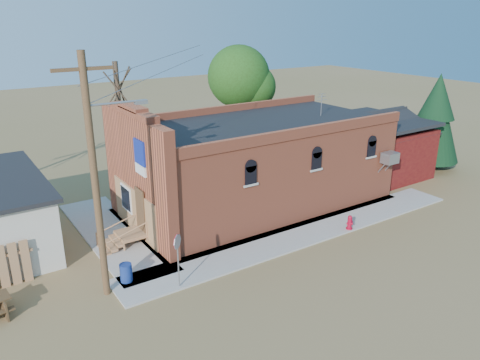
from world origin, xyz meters
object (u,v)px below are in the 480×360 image
stop_sign (177,247)px  brick_bar (253,164)px  trash_barrel (126,273)px  utility_pole (96,175)px  fire_hydrant (350,222)px

stop_sign → brick_bar: bearing=19.4°
brick_bar → stop_sign: bearing=-143.3°
stop_sign → trash_barrel: stop_sign is taller
trash_barrel → brick_bar: bearing=24.1°
brick_bar → stop_sign: 9.21m
brick_bar → utility_pole: size_ratio=1.82×
fire_hydrant → trash_barrel: (-10.89, 1.50, 0.02)m
brick_bar → stop_sign: (-7.37, -5.49, -0.54)m
fire_hydrant → trash_barrel: bearing=148.3°
trash_barrel → fire_hydrant: bearing=-7.9°
brick_bar → utility_pole: 10.96m
stop_sign → fire_hydrant: bearing=-17.3°
fire_hydrant → stop_sign: stop_sign is taller
utility_pole → trash_barrel: utility_pole is taller
fire_hydrant → trash_barrel: size_ratio=0.97×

